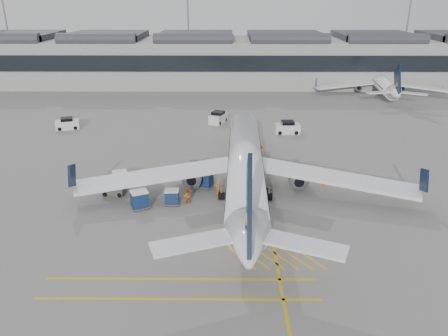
{
  "coord_description": "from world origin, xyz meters",
  "views": [
    {
      "loc": [
        5.67,
        -39.46,
        21.67
      ],
      "look_at": [
        5.38,
        4.24,
        4.0
      ],
      "focal_mm": 35.0,
      "sensor_mm": 36.0,
      "label": 1
    }
  ],
  "objects_px": {
    "airliner_main": "(245,166)",
    "belt_loader": "(246,187)",
    "pushback_tug": "(114,190)",
    "ramp_agent_a": "(218,189)",
    "ramp_agent_b": "(187,195)",
    "baggage_cart_a": "(204,179)"
  },
  "relations": [
    {
      "from": "belt_loader",
      "to": "baggage_cart_a",
      "type": "bearing_deg",
      "value": -171.19
    },
    {
      "from": "airliner_main",
      "to": "pushback_tug",
      "type": "xyz_separation_m",
      "value": [
        -15.05,
        -0.63,
        -2.68
      ]
    },
    {
      "from": "ramp_agent_a",
      "to": "ramp_agent_b",
      "type": "height_order",
      "value": "ramp_agent_a"
    },
    {
      "from": "belt_loader",
      "to": "pushback_tug",
      "type": "relative_size",
      "value": 1.92
    },
    {
      "from": "ramp_agent_a",
      "to": "ramp_agent_b",
      "type": "relative_size",
      "value": 1.06
    },
    {
      "from": "baggage_cart_a",
      "to": "ramp_agent_b",
      "type": "height_order",
      "value": "baggage_cart_a"
    },
    {
      "from": "baggage_cart_a",
      "to": "belt_loader",
      "type": "bearing_deg",
      "value": 5.34
    },
    {
      "from": "belt_loader",
      "to": "ramp_agent_b",
      "type": "xyz_separation_m",
      "value": [
        -6.6,
        -2.87,
        0.33
      ]
    },
    {
      "from": "airliner_main",
      "to": "baggage_cart_a",
      "type": "relative_size",
      "value": 17.81
    },
    {
      "from": "baggage_cart_a",
      "to": "ramp_agent_b",
      "type": "bearing_deg",
      "value": -91.62
    },
    {
      "from": "airliner_main",
      "to": "pushback_tug",
      "type": "height_order",
      "value": "airliner_main"
    },
    {
      "from": "baggage_cart_a",
      "to": "ramp_agent_b",
      "type": "xyz_separation_m",
      "value": [
        -1.72,
        -4.2,
        -0.18
      ]
    },
    {
      "from": "pushback_tug",
      "to": "airliner_main",
      "type": "bearing_deg",
      "value": 9.34
    },
    {
      "from": "belt_loader",
      "to": "ramp_agent_a",
      "type": "height_order",
      "value": "belt_loader"
    },
    {
      "from": "belt_loader",
      "to": "baggage_cart_a",
      "type": "distance_m",
      "value": 5.09
    },
    {
      "from": "ramp_agent_a",
      "to": "pushback_tug",
      "type": "relative_size",
      "value": 0.75
    },
    {
      "from": "airliner_main",
      "to": "ramp_agent_a",
      "type": "xyz_separation_m",
      "value": [
        -3.05,
        -1.27,
        -2.32
      ]
    },
    {
      "from": "airliner_main",
      "to": "pushback_tug",
      "type": "bearing_deg",
      "value": -176.06
    },
    {
      "from": "belt_loader",
      "to": "ramp_agent_b",
      "type": "height_order",
      "value": "belt_loader"
    },
    {
      "from": "ramp_agent_a",
      "to": "baggage_cart_a",
      "type": "bearing_deg",
      "value": 58.2
    },
    {
      "from": "belt_loader",
      "to": "pushback_tug",
      "type": "xyz_separation_m",
      "value": [
        -15.17,
        -0.78,
        0.02
      ]
    },
    {
      "from": "airliner_main",
      "to": "belt_loader",
      "type": "xyz_separation_m",
      "value": [
        0.12,
        0.15,
        -2.7
      ]
    }
  ]
}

